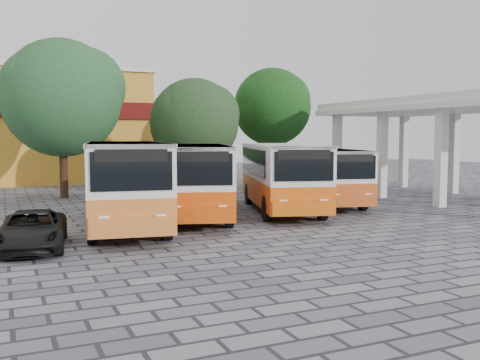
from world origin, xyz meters
name	(u,v)px	position (x,y,z in m)	size (l,w,h in m)	color
ground	(322,224)	(0.00, 0.00, 0.00)	(90.00, 90.00, 0.00)	#50505E
terminal_shelter	(450,108)	(10.50, 4.00, 4.91)	(6.80, 15.80, 5.40)	silver
shophouse_block	(5,126)	(-11.00, 25.99, 4.16)	(20.40, 10.40, 8.30)	orange
bus_far_left	(126,178)	(-7.14, 2.25, 1.84)	(4.10, 9.16, 3.18)	orange
bus_centre_left	(197,176)	(-3.88, 3.54, 1.75)	(5.03, 8.94, 3.03)	#DE4A06
bus_centre_right	(282,173)	(0.20, 3.62, 1.76)	(4.93, 8.95, 3.04)	#E1590A
bus_far_right	(324,172)	(3.30, 4.95, 1.60)	(4.17, 8.09, 2.76)	#C95017
tree_left	(63,94)	(-8.14, 13.29, 5.68)	(6.74, 6.42, 8.68)	#3C2413
tree_middle	(195,120)	(-0.76, 12.58, 4.36)	(5.52, 5.25, 6.81)	#3A2810
tree_right	(273,104)	(5.75, 15.17, 5.56)	(5.54, 5.28, 8.03)	#362718
parked_car	(32,230)	(-10.57, -0.42, 0.58)	(1.92, 4.15, 1.15)	black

